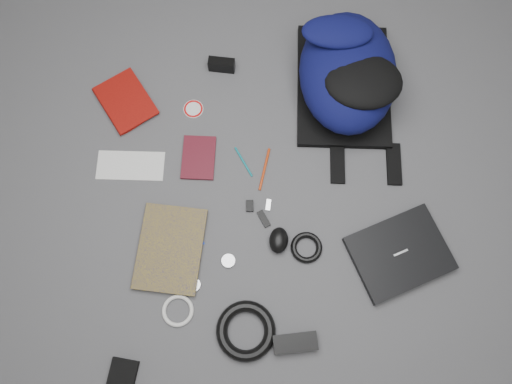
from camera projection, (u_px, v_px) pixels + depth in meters
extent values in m
plane|color=#4F4F51|center=(256.00, 194.00, 1.75)|extent=(4.00, 4.00, 0.00)
cube|color=black|center=(400.00, 253.00, 1.67)|extent=(0.35, 0.29, 0.03)
imported|color=maroon|center=(106.00, 113.00, 1.83)|extent=(0.23, 0.27, 0.02)
imported|color=#B49C0C|center=(139.00, 245.00, 1.68)|extent=(0.30, 0.35, 0.02)
cube|color=silver|center=(131.00, 166.00, 1.78)|extent=(0.26, 0.16, 0.00)
cube|color=#420C15|center=(199.00, 158.00, 1.78)|extent=(0.15, 0.19, 0.01)
cube|color=black|center=(222.00, 65.00, 1.86)|extent=(0.10, 0.07, 0.05)
cylinder|color=white|center=(193.00, 109.00, 1.84)|extent=(0.08, 0.08, 0.00)
cylinder|color=#0E7882|center=(244.00, 162.00, 1.78)|extent=(0.04, 0.12, 0.01)
cylinder|color=#BB370E|center=(264.00, 169.00, 1.77)|extent=(0.08, 0.15, 0.01)
cube|color=#1836B5|center=(192.00, 236.00, 1.70)|extent=(0.08, 0.10, 0.00)
cube|color=black|center=(264.00, 219.00, 1.72)|extent=(0.04, 0.06, 0.01)
cube|color=silver|center=(268.00, 205.00, 1.73)|extent=(0.03, 0.04, 0.01)
cube|color=black|center=(250.00, 206.00, 1.73)|extent=(0.03, 0.04, 0.01)
ellipsoid|color=black|center=(279.00, 240.00, 1.68)|extent=(0.09, 0.11, 0.05)
cylinder|color=#A7A6A9|center=(228.00, 261.00, 1.67)|extent=(0.06, 0.06, 0.01)
cylinder|color=#A3A4A6|center=(194.00, 285.00, 1.65)|extent=(0.05, 0.05, 0.01)
torus|color=black|center=(306.00, 247.00, 1.68)|extent=(0.14, 0.14, 0.02)
cube|color=black|center=(295.00, 343.00, 1.59)|extent=(0.15, 0.07, 0.03)
torus|color=black|center=(246.00, 331.00, 1.60)|extent=(0.24, 0.24, 0.04)
cube|color=black|center=(123.00, 373.00, 1.57)|extent=(0.11, 0.11, 0.02)
torus|color=silver|center=(178.00, 311.00, 1.63)|extent=(0.10, 0.10, 0.01)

